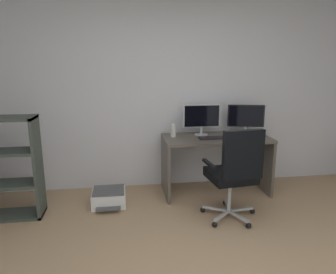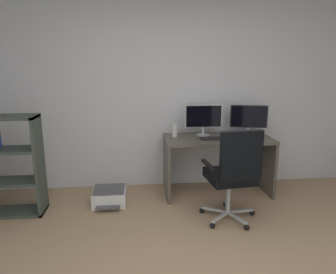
% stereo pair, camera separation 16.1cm
% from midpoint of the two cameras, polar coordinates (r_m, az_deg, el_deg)
% --- Properties ---
extents(wall_back, '(5.44, 0.10, 2.71)m').
position_cam_midpoint_polar(wall_back, '(4.26, -1.22, 8.85)').
color(wall_back, silver).
rests_on(wall_back, ground).
extents(desk, '(1.37, 0.66, 0.76)m').
position_cam_midpoint_polar(desk, '(4.11, 7.67, -2.83)').
color(desk, '#534C43').
rests_on(desk, ground).
extents(monitor_main, '(0.50, 0.18, 0.41)m').
position_cam_midpoint_polar(monitor_main, '(4.09, 5.08, 3.64)').
color(monitor_main, '#B2B5B7').
rests_on(monitor_main, desk).
extents(monitor_secondary, '(0.48, 0.18, 0.39)m').
position_cam_midpoint_polar(monitor_secondary, '(4.28, 13.08, 3.58)').
color(monitor_secondary, '#B2B5B7').
rests_on(monitor_secondary, desk).
extents(keyboard, '(0.34, 0.13, 0.02)m').
position_cam_midpoint_polar(keyboard, '(3.95, 7.00, -0.16)').
color(keyboard, black).
rests_on(keyboard, desk).
extents(computer_mouse, '(0.07, 0.11, 0.03)m').
position_cam_midpoint_polar(computer_mouse, '(4.01, 10.56, 0.02)').
color(computer_mouse, black).
rests_on(computer_mouse, desk).
extents(desktop_speaker, '(0.07, 0.07, 0.17)m').
position_cam_midpoint_polar(desktop_speaker, '(4.01, -0.17, 1.22)').
color(desktop_speaker, silver).
rests_on(desktop_speaker, desk).
extents(office_chair, '(0.62, 0.64, 1.05)m').
position_cam_midpoint_polar(office_chair, '(3.35, 10.84, -6.05)').
color(office_chair, '#B7BABC').
rests_on(office_chair, ground).
extents(printer, '(0.40, 0.43, 0.20)m').
position_cam_midpoint_polar(printer, '(3.92, -12.00, -10.83)').
color(printer, white).
rests_on(printer, ground).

